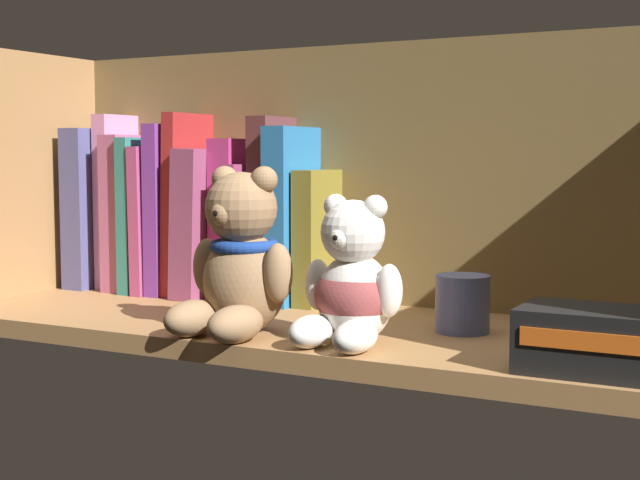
% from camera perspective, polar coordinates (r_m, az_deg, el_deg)
% --- Properties ---
extents(shelf_board, '(0.83, 0.28, 0.02)m').
position_cam_1_polar(shelf_board, '(0.97, -0.51, -5.72)').
color(shelf_board, '#9E7042').
rests_on(shelf_board, ground).
extents(shelf_back_panel, '(0.86, 0.01, 0.33)m').
position_cam_1_polar(shelf_back_panel, '(1.08, 3.22, 3.58)').
color(shelf_back_panel, brown).
rests_on(shelf_back_panel, ground).
extents(shelf_side_panel_left, '(0.02, 0.31, 0.33)m').
position_cam_1_polar(shelf_side_panel_left, '(1.21, -18.54, 3.49)').
color(shelf_side_panel_left, '#9E7042').
rests_on(shelf_side_panel_left, ground).
extents(book_0, '(0.03, 0.13, 0.21)m').
position_cam_1_polar(book_0, '(1.27, -13.34, 1.99)').
color(book_0, '#4B4D82').
rests_on(book_0, shelf_board).
extents(book_1, '(0.02, 0.09, 0.23)m').
position_cam_1_polar(book_1, '(1.25, -12.26, 2.38)').
color(book_1, pink).
rests_on(book_1, shelf_board).
extents(book_2, '(0.03, 0.13, 0.20)m').
position_cam_1_polar(book_2, '(1.23, -11.22, 1.73)').
color(book_2, '#A9547D').
rests_on(book_2, shelf_board).
extents(book_3, '(0.02, 0.14, 0.20)m').
position_cam_1_polar(book_3, '(1.22, -10.23, 1.61)').
color(book_3, '#2D7B72').
rests_on(book_3, shelf_board).
extents(book_4, '(0.02, 0.14, 0.19)m').
position_cam_1_polar(book_4, '(1.20, -9.47, 1.31)').
color(book_4, '#AB4174').
rests_on(book_4, shelf_board).
extents(book_5, '(0.02, 0.13, 0.21)m').
position_cam_1_polar(book_5, '(1.19, -8.63, 1.95)').
color(book_5, '#793499').
rests_on(book_5, shelf_board).
extents(book_6, '(0.02, 0.13, 0.23)m').
position_cam_1_polar(book_6, '(1.18, -7.75, 2.25)').
color(book_6, maroon).
rests_on(book_6, shelf_board).
extents(book_7, '(0.04, 0.15, 0.18)m').
position_cam_1_polar(book_7, '(1.16, -6.56, 1.13)').
color(book_7, '#893F63').
rests_on(book_7, shelf_board).
extents(book_8, '(0.03, 0.10, 0.20)m').
position_cam_1_polar(book_8, '(1.14, -5.05, 1.38)').
color(book_8, '#B93474').
rests_on(book_8, shelf_board).
extents(book_9, '(0.02, 0.14, 0.16)m').
position_cam_1_polar(book_9, '(1.13, -3.81, 0.56)').
color(book_9, '#9F3B6B').
rests_on(book_9, shelf_board).
extents(book_10, '(0.03, 0.10, 0.22)m').
position_cam_1_polar(book_10, '(1.11, -2.65, 1.96)').
color(book_10, '#5A2B2B').
rests_on(book_10, shelf_board).
extents(book_11, '(0.03, 0.13, 0.21)m').
position_cam_1_polar(book_11, '(1.09, -1.21, 1.58)').
color(book_11, '#256BAC').
rests_on(book_11, shelf_board).
extents(book_12, '(0.03, 0.11, 0.16)m').
position_cam_1_polar(book_12, '(1.08, 0.24, 0.21)').
color(book_12, olive).
rests_on(book_12, shelf_board).
extents(teddy_bear_larger, '(0.12, 0.13, 0.16)m').
position_cam_1_polar(teddy_bear_larger, '(0.90, -5.06, -1.41)').
color(teddy_bear_larger, '#93704C').
rests_on(teddy_bear_larger, shelf_board).
extents(teddy_bear_smaller, '(0.10, 0.11, 0.14)m').
position_cam_1_polar(teddy_bear_smaller, '(0.84, 2.02, -2.87)').
color(teddy_bear_smaller, white).
rests_on(teddy_bear_smaller, shelf_board).
extents(pillar_candle, '(0.05, 0.05, 0.06)m').
position_cam_1_polar(pillar_candle, '(0.91, 8.90, -3.96)').
color(pillar_candle, '#4C5B99').
rests_on(pillar_candle, shelf_board).
extents(small_product_box, '(0.11, 0.08, 0.05)m').
position_cam_1_polar(small_product_box, '(0.77, 16.68, -6.03)').
color(small_product_box, black).
rests_on(small_product_box, shelf_board).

